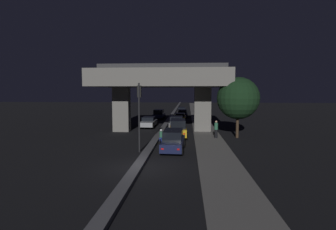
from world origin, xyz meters
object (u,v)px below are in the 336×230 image
car_grey_third (176,123)px  motorcycle_blue_filtering_near (161,138)px  car_taxi_yellow_fourth (180,118)px  car_black_sixth (182,111)px  car_dark_blue_lead (173,140)px  pedestrian_on_sidewalk (216,129)px  traffic_light_left_of_median (139,105)px  street_lamp (194,95)px  car_taxi_yellow_second (178,128)px  car_silver_lead_oncoming (149,122)px  car_dark_blue_second_oncoming (159,114)px  car_dark_blue_fifth (182,113)px

car_grey_third → motorcycle_blue_filtering_near: size_ratio=2.15×
car_taxi_yellow_fourth → car_black_sixth: (0.04, 14.20, 0.05)m
car_dark_blue_lead → pedestrian_on_sidewalk: (4.11, 5.55, 0.16)m
traffic_light_left_of_median → motorcycle_blue_filtering_near: traffic_light_left_of_median is taller
street_lamp → car_taxi_yellow_second: street_lamp is taller
car_taxi_yellow_fourth → motorcycle_blue_filtering_near: size_ratio=2.25×
street_lamp → car_taxi_yellow_second: bearing=-96.6°
traffic_light_left_of_median → car_silver_lead_oncoming: bearing=95.7°
car_grey_third → car_dark_blue_second_oncoming: car_dark_blue_second_oncoming is taller
car_dark_blue_lead → car_dark_blue_second_oncoming: bearing=11.1°
car_grey_third → car_silver_lead_oncoming: size_ratio=0.83×
traffic_light_left_of_median → car_silver_lead_oncoming: (-1.45, 14.62, -3.07)m
pedestrian_on_sidewalk → traffic_light_left_of_median: bearing=-138.5°
car_dark_blue_second_oncoming → car_black_sixth: bearing=158.0°
car_grey_third → car_taxi_yellow_fourth: size_ratio=0.95×
car_taxi_yellow_fourth → car_silver_lead_oncoming: size_ratio=0.87×
car_dark_blue_second_oncoming → car_dark_blue_lead: bearing=10.8°
traffic_light_left_of_median → pedestrian_on_sidewalk: size_ratio=3.14×
car_black_sixth → pedestrian_on_sidewalk: size_ratio=2.65×
street_lamp → car_silver_lead_oncoming: bearing=-119.7°
car_taxi_yellow_second → car_dark_blue_second_oncoming: car_taxi_yellow_second is taller
car_taxi_yellow_second → car_silver_lead_oncoming: car_taxi_yellow_second is taller
car_dark_blue_second_oncoming → car_silver_lead_oncoming: bearing=0.7°
car_dark_blue_fifth → car_taxi_yellow_second: bearing=179.6°
pedestrian_on_sidewalk → car_black_sixth: bearing=98.4°
car_black_sixth → motorcycle_blue_filtering_near: 31.33m
car_dark_blue_fifth → pedestrian_on_sidewalk: (3.92, -22.44, 0.25)m
car_dark_blue_second_oncoming → car_dark_blue_fifth: bearing=127.5°
car_taxi_yellow_second → car_dark_blue_second_oncoming: size_ratio=1.02×
car_black_sixth → car_silver_lead_oncoming: car_black_sixth is taller
car_grey_third → car_taxi_yellow_fourth: 7.07m
car_black_sixth → car_dark_blue_lead: bearing=-178.9°
car_dark_blue_fifth → car_dark_blue_second_oncoming: 5.12m
car_taxi_yellow_second → car_black_sixth: 27.54m
pedestrian_on_sidewalk → car_dark_blue_second_oncoming: bearing=112.5°
car_taxi_yellow_second → car_dark_blue_fifth: size_ratio=0.96×
traffic_light_left_of_median → motorcycle_blue_filtering_near: bearing=64.6°
street_lamp → pedestrian_on_sidewalk: street_lamp is taller
car_dark_blue_lead → car_black_sixth: 33.86m
car_dark_blue_lead → car_silver_lead_oncoming: size_ratio=1.00×
car_silver_lead_oncoming → car_dark_blue_second_oncoming: bearing=179.8°
car_taxi_yellow_fourth → motorcycle_blue_filtering_near: 17.15m
car_taxi_yellow_second → car_taxi_yellow_fourth: (-0.24, 13.34, -0.24)m
traffic_light_left_of_median → car_grey_third: 13.66m
car_dark_blue_fifth → pedestrian_on_sidewalk: size_ratio=2.48×
traffic_light_left_of_median → car_black_sixth: size_ratio=1.19×
pedestrian_on_sidewalk → car_dark_blue_fifth: bearing=99.9°
street_lamp → car_dark_blue_second_oncoming: size_ratio=1.72×
car_taxi_yellow_second → car_silver_lead_oncoming: (-4.33, 7.79, -0.28)m
car_taxi_yellow_fourth → car_dark_blue_second_oncoming: car_dark_blue_second_oncoming is taller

